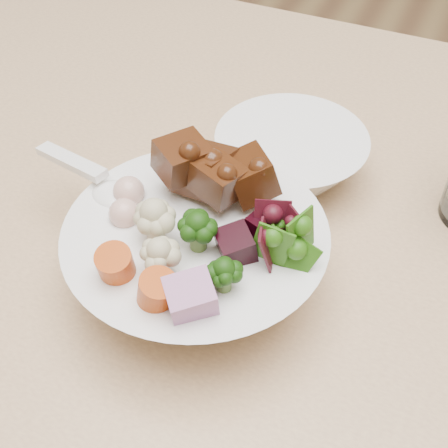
% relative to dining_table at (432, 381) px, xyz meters
% --- Properties ---
extents(dining_table, '(1.76, 0.99, 0.82)m').
position_rel_dining_table_xyz_m(dining_table, '(0.00, 0.00, 0.00)').
color(dining_table, '#D7AF7F').
rests_on(dining_table, ground).
extents(food_bowl, '(0.23, 0.23, 0.12)m').
position_rel_dining_table_xyz_m(food_bowl, '(-0.22, -0.04, 0.12)').
color(food_bowl, white).
rests_on(food_bowl, dining_table).
extents(soup_spoon, '(0.13, 0.06, 0.03)m').
position_rel_dining_table_xyz_m(soup_spoon, '(-0.33, -0.02, 0.15)').
color(soup_spoon, white).
rests_on(soup_spoon, food_bowl).
extents(side_bowl, '(0.16, 0.16, 0.05)m').
position_rel_dining_table_xyz_m(side_bowl, '(-0.20, 0.13, 0.11)').
color(side_bowl, white).
rests_on(side_bowl, dining_table).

